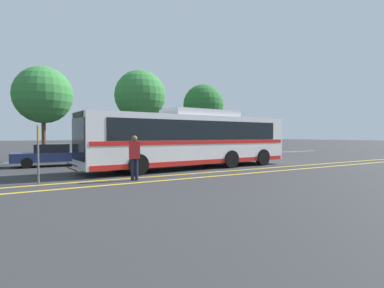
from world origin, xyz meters
TOP-DOWN VIEW (x-y plane):
  - ground_plane at (0.00, 0.00)m, footprint 220.00×220.00m
  - lane_strip_0 at (0.52, -2.67)m, footprint 32.39×0.20m
  - lane_strip_1 at (0.52, -3.96)m, footprint 32.39×0.20m
  - curb_strip at (0.52, 6.64)m, footprint 40.39×0.36m
  - transit_bus at (0.54, -0.47)m, footprint 12.82×3.31m
  - parked_car_1 at (-6.17, 4.75)m, footprint 4.60×1.92m
  - parked_car_2 at (-0.08, 5.03)m, footprint 4.34×2.24m
  - parked_car_3 at (4.99, 5.09)m, footprint 4.27×2.25m
  - pedestrian_0 at (-3.91, -3.34)m, footprint 0.44×0.27m
  - bus_stop_sign at (-7.38, -2.44)m, footprint 0.07×0.40m
  - tree_0 at (7.32, 8.91)m, footprint 3.84×3.84m
  - tree_1 at (0.96, 8.84)m, footprint 4.24×4.24m
  - tree_3 at (-6.39, 8.46)m, footprint 3.99×3.99m

SIDE VIEW (x-z plane):
  - ground_plane at x=0.00m, z-range 0.00..0.00m
  - lane_strip_0 at x=0.52m, z-range 0.00..0.01m
  - lane_strip_1 at x=0.52m, z-range 0.00..0.01m
  - curb_strip at x=0.52m, z-range 0.00..0.15m
  - parked_car_1 at x=-6.17m, z-range 0.01..1.35m
  - parked_car_3 at x=4.99m, z-range 0.01..1.39m
  - parked_car_2 at x=-0.08m, z-range -0.01..1.54m
  - pedestrian_0 at x=-3.91m, z-range 0.14..1.99m
  - bus_stop_sign at x=-7.38m, z-range 0.30..2.53m
  - transit_bus at x=0.54m, z-range 0.03..3.34m
  - tree_3 at x=-6.39m, z-range 1.34..8.05m
  - tree_0 at x=7.32m, z-range 1.41..8.11m
  - tree_1 at x=0.96m, z-range 1.53..8.85m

